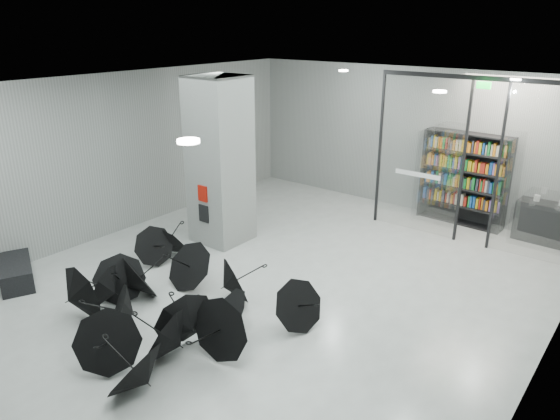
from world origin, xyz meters
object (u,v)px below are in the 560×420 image
Objects in this scene: bookshelf at (464,179)px; umbrella_cluster at (166,306)px; bench at (16,272)px; column at (220,161)px; shop_counter at (553,224)px.

umbrella_cluster is at bearing -103.44° from bookshelf.
umbrella_cluster is at bearing 38.40° from bench.
bench is at bearing -112.43° from column.
bench is 0.84× the size of shop_counter.
umbrella_cluster is (1.85, -3.40, -1.69)m from column.
shop_counter is at bearing 35.99° from column.
column reaches higher than bookshelf.
shop_counter reaches higher than umbrella_cluster.
column is 8.21m from shop_counter.
column reaches higher than bench.
shop_counter is at bearing 71.61° from bench.
bench is at bearing -129.69° from shop_counter.
column reaches higher than umbrella_cluster.
column is at bearing -128.87° from bookshelf.
shop_counter is (2.26, -0.01, -0.73)m from bookshelf.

